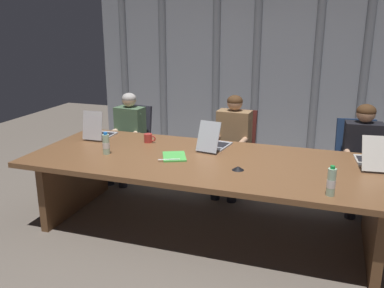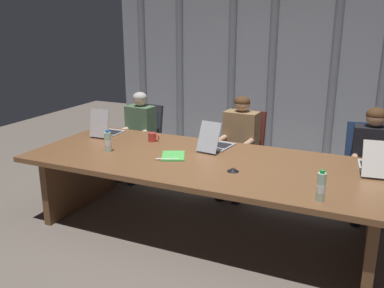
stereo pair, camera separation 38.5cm
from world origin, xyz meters
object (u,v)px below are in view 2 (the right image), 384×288
at_px(laptop_left_end, 106,130).
at_px(laptop_left_mid, 216,143).
at_px(spiral_notepad, 173,156).
at_px(office_chair_left_end, 142,148).
at_px(laptop_center, 373,164).
at_px(person_left_end, 137,130).
at_px(office_chair_left_mid, 242,161).
at_px(coffee_mug_near, 153,137).
at_px(water_bottle_secondary, 108,142).
at_px(conference_mic_left_side, 233,170).
at_px(person_left_mid, 238,140).
at_px(office_chair_center, 364,178).
at_px(person_center, 372,156).
at_px(water_bottle_primary, 321,187).

distance_m(laptop_left_end, laptop_left_mid, 1.36).
bearing_deg(spiral_notepad, office_chair_left_end, 107.61).
relative_size(laptop_center, person_left_end, 0.46).
bearing_deg(office_chair_left_end, laptop_center, 81.16).
bearing_deg(laptop_left_end, office_chair_left_mid, -60.70).
bearing_deg(coffee_mug_near, laptop_left_mid, 1.59).
bearing_deg(spiral_notepad, water_bottle_secondary, 165.15).
distance_m(office_chair_left_mid, conference_mic_left_side, 1.47).
height_order(laptop_left_mid, coffee_mug_near, laptop_left_mid).
bearing_deg(person_left_mid, office_chair_center, 99.24).
height_order(laptop_left_mid, conference_mic_left_side, laptop_left_mid).
height_order(person_center, coffee_mug_near, person_center).
distance_m(laptop_center, water_bottle_secondary, 2.53).
distance_m(laptop_left_mid, office_chair_left_mid, 0.91).
distance_m(laptop_left_end, office_chair_center, 2.96).
bearing_deg(laptop_left_end, laptop_center, -91.55).
xyz_separation_m(laptop_left_end, water_bottle_primary, (2.53, -0.88, 0.05)).
relative_size(laptop_center, office_chair_left_end, 0.56).
height_order(coffee_mug_near, conference_mic_left_side, coffee_mug_near).
relative_size(coffee_mug_near, conference_mic_left_side, 1.23).
bearing_deg(office_chair_left_mid, coffee_mug_near, -42.25).
distance_m(water_bottle_primary, water_bottle_secondary, 2.18).
xyz_separation_m(laptop_center, office_chair_left_end, (-2.90, 0.84, -0.44)).
distance_m(office_chair_left_end, water_bottle_primary, 3.12).
bearing_deg(water_bottle_secondary, laptop_left_mid, 28.95).
relative_size(laptop_center, person_left_mid, 0.44).
bearing_deg(person_center, office_chair_left_end, -97.78).
distance_m(coffee_mug_near, conference_mic_left_side, 1.26).
height_order(water_bottle_primary, conference_mic_left_side, water_bottle_primary).
height_order(office_chair_left_mid, water_bottle_primary, water_bottle_primary).
height_order(coffee_mug_near, spiral_notepad, coffee_mug_near).
bearing_deg(office_chair_left_end, water_bottle_primary, 63.69).
xyz_separation_m(person_left_end, person_left_mid, (1.40, 0.01, 0.03)).
bearing_deg(office_chair_left_end, water_bottle_secondary, 24.71).
bearing_deg(person_left_end, laptop_left_end, 5.54).
height_order(water_bottle_primary, coffee_mug_near, water_bottle_primary).
height_order(person_left_mid, water_bottle_primary, person_left_mid).
bearing_deg(office_chair_left_end, person_left_mid, 91.03).
relative_size(office_chair_left_mid, conference_mic_left_side, 8.76).
relative_size(laptop_center, spiral_notepad, 1.42).
distance_m(laptop_center, coffee_mug_near, 2.25).
xyz_separation_m(laptop_left_end, office_chair_left_end, (-0.04, 0.83, -0.45)).
height_order(person_center, water_bottle_secondary, person_center).
xyz_separation_m(laptop_left_end, office_chair_center, (2.80, 0.83, -0.44)).
height_order(office_chair_center, water_bottle_primary, water_bottle_primary).
height_order(laptop_center, coffee_mug_near, laptop_center).
xyz_separation_m(person_center, coffee_mug_near, (-2.24, -0.67, 0.12)).
height_order(office_chair_center, water_bottle_secondary, water_bottle_secondary).
bearing_deg(laptop_left_mid, office_chair_left_mid, 4.89).
relative_size(laptop_left_end, office_chair_left_mid, 0.42).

